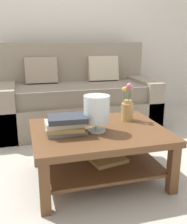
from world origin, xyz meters
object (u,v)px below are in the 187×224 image
object	(u,v)px
couch	(77,98)
flower_pitcher	(128,107)
coffee_table	(99,143)
book_stack_main	(66,125)
glass_hurricane_vase	(97,110)

from	to	relation	value
couch	flower_pitcher	world-z (taller)	couch
coffee_table	book_stack_main	distance (m)	0.33
couch	book_stack_main	xyz separation A→B (m)	(-0.39, -1.42, 0.14)
coffee_table	book_stack_main	bearing A→B (deg)	-172.69
book_stack_main	glass_hurricane_vase	distance (m)	0.26
book_stack_main	flower_pitcher	xyz separation A→B (m)	(0.57, 0.20, 0.05)
book_stack_main	glass_hurricane_vase	size ratio (longest dim) A/B	1.11
couch	flower_pitcher	distance (m)	1.25
couch	coffee_table	world-z (taller)	couch
coffee_table	book_stack_main	size ratio (longest dim) A/B	3.35
couch	book_stack_main	world-z (taller)	couch
glass_hurricane_vase	book_stack_main	bearing A→B (deg)	178.57
coffee_table	flower_pitcher	size ratio (longest dim) A/B	3.13
coffee_table	glass_hurricane_vase	distance (m)	0.29
book_stack_main	glass_hurricane_vase	xyz separation A→B (m)	(0.24, -0.01, 0.10)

